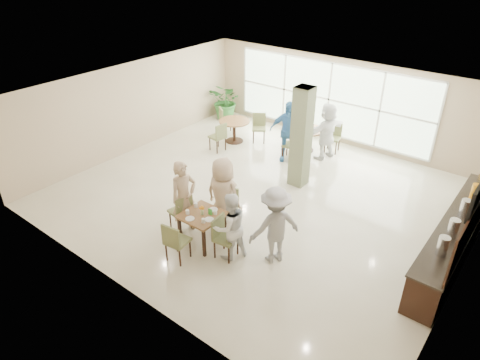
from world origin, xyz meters
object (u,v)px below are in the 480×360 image
Objects in this scene: teen_left at (184,197)px; teen_far at (223,195)px; round_table_right at (305,134)px; adult_b at (327,131)px; potted_plant at (227,101)px; buffet_counter at (456,236)px; main_table at (202,218)px; teen_standing at (275,225)px; adult_a at (288,131)px; teen_right at (230,227)px; round_table_left at (234,126)px; adult_standing at (297,117)px.

teen_left is 0.96× the size of teen_far.
adult_b is at bearing -3.70° from round_table_right.
buffet_counter is at bearing -19.91° from potted_plant.
adult_b is (0.08, 5.56, 0.24)m from main_table.
teen_left is (-0.64, 0.10, 0.25)m from main_table.
round_table_right is at bearing -86.13° from teen_far.
potted_plant is (-9.05, 3.28, 0.14)m from buffet_counter.
adult_a is at bearing -121.04° from teen_standing.
teen_left is at bearing -89.67° from round_table_right.
adult_b is at bearing -148.87° from teen_right.
round_table_left is 0.22× the size of buffet_counter.
round_table_left is 0.56× the size of teen_far.
teen_standing is 6.35m from adult_standing.
teen_far is 4.89m from adult_b.
adult_standing is (-0.67, 6.03, -0.06)m from teen_left.
adult_standing is at bearing 141.49° from round_table_right.
adult_standing reaches higher than round_table_right.
teen_left is 1.07× the size of adult_standing.
adult_a is at bearing -137.67° from teen_right.
round_table_right is 0.62× the size of adult_b.
teen_far is 0.98× the size of adult_a.
adult_b is 1.51m from adult_standing.
adult_standing is at bearing 151.67° from buffet_counter.
teen_right is (3.72, -4.77, 0.22)m from round_table_left.
teen_far is 1.04× the size of adult_b.
teen_far is 1.06× the size of teen_standing.
buffet_counter is 5.65m from adult_a.
teen_right is at bearing 24.67° from adult_b.
adult_b is (0.05, 4.89, -0.04)m from teen_far.
buffet_counter is 2.67× the size of teen_standing.
teen_far is at bearing 86.76° from main_table.
round_table_right is at bearing -76.37° from adult_b.
adult_a is 1.23m from adult_b.
potted_plant is 0.89× the size of teen_right.
adult_b is at bearing -133.91° from teen_standing.
adult_a reaches higher than adult_standing.
teen_right is 0.93× the size of adult_standing.
round_table_left is at bearing -118.30° from teen_right.
potted_plant is 0.73× the size of adult_a.
teen_right is (-3.79, -2.95, 0.22)m from buffet_counter.
round_table_left is at bearing -57.69° from adult_b.
round_table_right is at bearing 119.30° from adult_standing.
round_table_right is 0.80× the size of potted_plant.
teen_right is at bearing -52.10° from round_table_left.
adult_a reaches higher than teen_right.
teen_left reaches higher than adult_b.
teen_far is at bearing -108.09° from teen_right.
round_table_left is at bearing -103.95° from teen_standing.
round_table_right is 0.63× the size of teen_standing.
teen_left is (2.27, -4.67, 0.34)m from round_table_left.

